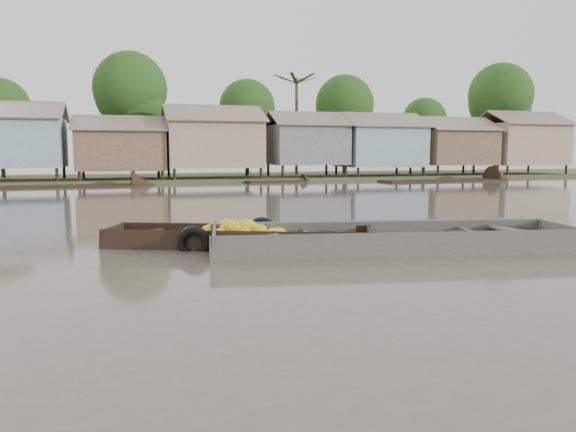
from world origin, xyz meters
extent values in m
plane|color=#50483D|center=(0.00, 0.00, 0.00)|extent=(120.00, 120.00, 0.00)
cube|color=#384723|center=(0.00, 33.00, 0.00)|extent=(120.00, 12.00, 0.50)
cube|color=#7C9AAC|center=(-10.50, 29.50, 2.70)|extent=(6.20, 5.20, 3.20)
cube|color=brown|center=(-10.50, 28.10, 4.75)|extent=(6.60, 3.02, 1.28)
cube|color=brown|center=(-10.50, 30.90, 4.75)|extent=(6.60, 3.02, 1.28)
cube|color=brown|center=(-3.80, 29.50, 2.20)|extent=(5.80, 4.60, 2.70)
cube|color=brown|center=(-3.80, 28.26, 4.00)|extent=(6.20, 2.67, 1.14)
cube|color=brown|center=(-3.80, 30.74, 4.00)|extent=(6.20, 2.67, 1.14)
cube|color=gray|center=(2.50, 29.50, 2.65)|extent=(6.50, 5.30, 3.30)
cube|color=brown|center=(2.50, 28.07, 4.75)|extent=(6.90, 3.08, 1.31)
cube|color=brown|center=(2.50, 30.93, 4.75)|extent=(6.90, 3.08, 1.31)
cube|color=slate|center=(9.50, 29.50, 2.60)|extent=(5.40, 4.70, 2.90)
cube|color=brown|center=(9.50, 28.23, 4.50)|extent=(5.80, 2.73, 1.17)
cube|color=brown|center=(9.50, 30.77, 4.50)|extent=(5.80, 2.73, 1.17)
cube|color=#7C9AAC|center=(15.50, 29.50, 2.50)|extent=(6.00, 5.00, 3.10)
cube|color=brown|center=(15.50, 28.15, 4.50)|extent=(6.40, 2.90, 1.24)
cube|color=brown|center=(15.50, 30.85, 4.50)|extent=(6.40, 2.90, 1.24)
cube|color=brown|center=(22.00, 29.50, 2.45)|extent=(5.70, 4.90, 2.80)
cube|color=brown|center=(22.00, 28.18, 4.30)|extent=(6.10, 2.85, 1.21)
cube|color=brown|center=(22.00, 30.82, 4.30)|extent=(6.10, 2.85, 1.21)
cube|color=gray|center=(28.50, 29.50, 2.70)|extent=(6.30, 5.10, 3.40)
cube|color=brown|center=(28.50, 28.12, 4.85)|extent=(6.70, 2.96, 1.26)
cube|color=brown|center=(28.50, 30.88, 4.85)|extent=(6.70, 2.96, 1.26)
cylinder|color=#473323|center=(-12.00, 34.00, 2.45)|extent=(0.28, 0.28, 4.90)
sphere|color=#1A3912|center=(-12.00, 34.00, 5.25)|extent=(4.20, 4.20, 4.20)
cylinder|color=#473323|center=(-3.00, 33.00, 3.15)|extent=(0.28, 0.28, 6.30)
sphere|color=#1A3912|center=(-3.00, 33.00, 6.75)|extent=(5.40, 5.40, 5.40)
cylinder|color=#473323|center=(6.00, 34.00, 2.62)|extent=(0.28, 0.28, 5.25)
sphere|color=#1A3912|center=(6.00, 34.00, 5.62)|extent=(4.50, 4.50, 4.50)
cylinder|color=#473323|center=(14.00, 33.00, 2.80)|extent=(0.28, 0.28, 5.60)
sphere|color=#1A3912|center=(14.00, 33.00, 6.00)|extent=(4.80, 4.80, 4.80)
cylinder|color=#473323|center=(22.00, 34.00, 2.27)|extent=(0.28, 0.28, 4.55)
sphere|color=#1A3912|center=(22.00, 34.00, 4.88)|extent=(3.90, 3.90, 3.90)
cylinder|color=#473323|center=(29.00, 33.00, 3.32)|extent=(0.28, 0.28, 6.65)
sphere|color=#1A3912|center=(29.00, 33.00, 7.12)|extent=(5.70, 5.70, 5.70)
cylinder|color=#473323|center=(10.00, 33.50, 4.00)|extent=(0.24, 0.24, 8.00)
cube|color=black|center=(-1.23, 1.93, -0.08)|extent=(5.98, 3.24, 0.08)
cube|color=black|center=(-0.99, 2.53, 0.16)|extent=(5.74, 2.37, 0.56)
cube|color=black|center=(-1.46, 1.32, 0.16)|extent=(5.74, 2.37, 0.56)
cube|color=black|center=(1.55, 0.84, 0.16)|extent=(0.54, 1.25, 0.53)
cube|color=black|center=(1.07, 1.03, 0.23)|extent=(1.38, 1.44, 0.20)
cube|color=black|center=(-4.01, 3.01, 0.16)|extent=(0.54, 1.25, 0.53)
cube|color=black|center=(-3.52, 2.82, 0.23)|extent=(1.38, 1.44, 0.20)
cube|color=black|center=(-2.56, 2.45, 0.27)|extent=(0.56, 1.22, 0.05)
cube|color=black|center=(0.10, 1.40, 0.27)|extent=(0.56, 1.22, 0.05)
ellipsoid|color=yellow|center=(-2.24, 1.94, 0.15)|extent=(0.46, 0.39, 0.24)
ellipsoid|color=yellow|center=(-0.84, 2.17, 0.27)|extent=(0.50, 0.43, 0.26)
ellipsoid|color=yellow|center=(-0.83, 1.58, 0.41)|extent=(0.45, 0.39, 0.24)
ellipsoid|color=yellow|center=(-0.47, 1.95, 0.24)|extent=(0.50, 0.43, 0.26)
ellipsoid|color=yellow|center=(-0.34, 1.82, 0.29)|extent=(0.57, 0.48, 0.29)
ellipsoid|color=yellow|center=(-1.69, 1.80, 0.34)|extent=(0.44, 0.38, 0.23)
ellipsoid|color=yellow|center=(-0.88, 1.73, 0.39)|extent=(0.53, 0.45, 0.28)
ellipsoid|color=yellow|center=(-2.18, 2.24, 0.18)|extent=(0.45, 0.38, 0.23)
ellipsoid|color=yellow|center=(-1.28, 2.24, 0.31)|extent=(0.47, 0.40, 0.24)
ellipsoid|color=yellow|center=(-1.16, 2.00, 0.46)|extent=(0.44, 0.38, 0.23)
ellipsoid|color=yellow|center=(-1.40, 2.33, 0.35)|extent=(0.46, 0.39, 0.24)
ellipsoid|color=yellow|center=(-1.72, 2.18, 0.38)|extent=(0.58, 0.49, 0.30)
ellipsoid|color=yellow|center=(-1.41, 2.14, 0.36)|extent=(0.51, 0.43, 0.26)
ellipsoid|color=yellow|center=(-1.38, 1.81, 0.45)|extent=(0.55, 0.47, 0.29)
ellipsoid|color=yellow|center=(-0.78, 2.19, 0.26)|extent=(0.48, 0.41, 0.25)
ellipsoid|color=yellow|center=(-1.85, 2.24, 0.35)|extent=(0.49, 0.42, 0.26)
ellipsoid|color=yellow|center=(-1.47, 1.93, 0.39)|extent=(0.54, 0.46, 0.28)
ellipsoid|color=yellow|center=(-2.01, 1.89, 0.20)|extent=(0.56, 0.48, 0.29)
ellipsoid|color=yellow|center=(-1.08, 1.83, 0.48)|extent=(0.59, 0.50, 0.31)
ellipsoid|color=yellow|center=(-1.31, 2.19, 0.35)|extent=(0.51, 0.44, 0.27)
ellipsoid|color=yellow|center=(-1.47, 2.08, 0.48)|extent=(0.55, 0.47, 0.28)
ellipsoid|color=yellow|center=(-1.12, 1.67, 0.34)|extent=(0.50, 0.43, 0.26)
ellipsoid|color=yellow|center=(-0.53, 1.49, 0.31)|extent=(0.53, 0.45, 0.28)
ellipsoid|color=yellow|center=(-0.40, 1.20, 0.20)|extent=(0.48, 0.41, 0.25)
ellipsoid|color=yellow|center=(-1.23, 2.07, 0.38)|extent=(0.55, 0.47, 0.29)
ellipsoid|color=yellow|center=(-2.05, 2.02, 0.26)|extent=(0.58, 0.49, 0.30)
ellipsoid|color=yellow|center=(-2.06, 1.91, 0.22)|extent=(0.57, 0.48, 0.30)
ellipsoid|color=yellow|center=(-2.09, 2.22, 0.27)|extent=(0.58, 0.49, 0.30)
ellipsoid|color=yellow|center=(-1.26, 1.55, 0.23)|extent=(0.47, 0.40, 0.24)
ellipsoid|color=yellow|center=(-1.96, 1.98, 0.27)|extent=(0.51, 0.44, 0.27)
cylinder|color=#3F6626|center=(-1.73, 2.12, 0.47)|extent=(0.04, 0.04, 0.19)
cylinder|color=#3F6626|center=(-1.03, 1.85, 0.47)|extent=(0.04, 0.04, 0.19)
cylinder|color=#3F6626|center=(-0.52, 1.65, 0.47)|extent=(0.04, 0.04, 0.19)
torus|color=black|center=(-0.56, 2.45, 0.18)|extent=(0.83, 0.48, 0.82)
torus|color=black|center=(-2.30, 1.56, 0.18)|extent=(0.78, 0.46, 0.76)
cube|color=#403C36|center=(2.00, 0.47, -0.08)|extent=(8.13, 3.00, 0.08)
cube|color=#403C36|center=(2.16, 1.43, 0.20)|extent=(8.04, 1.51, 0.65)
cube|color=#403C36|center=(1.84, -0.49, 0.20)|extent=(8.04, 1.51, 0.65)
cube|color=#403C36|center=(5.92, -0.18, 0.20)|extent=(0.39, 1.97, 0.62)
cube|color=#403C36|center=(5.24, -0.07, 0.28)|extent=(1.64, 1.91, 0.25)
cube|color=#403C36|center=(-1.92, 1.13, 0.20)|extent=(0.39, 1.97, 0.62)
cube|color=#403C36|center=(-1.24, 1.01, 0.28)|extent=(1.64, 1.91, 0.25)
cube|color=#403C36|center=(0.12, 0.78, 0.33)|extent=(0.41, 1.90, 0.05)
cube|color=#403C36|center=(3.87, 0.16, 0.33)|extent=(0.41, 1.90, 0.05)
cube|color=#665E54|center=(2.00, 0.47, -0.03)|extent=(6.22, 2.53, 0.02)
cube|color=#0E478E|center=(2.17, 1.50, 0.45)|extent=(6.50, 1.17, 0.16)
torus|color=olive|center=(4.33, -0.25, 0.00)|extent=(0.45, 0.45, 0.06)
torus|color=olive|center=(4.33, -0.25, 0.04)|extent=(0.37, 0.37, 0.06)
cube|color=black|center=(6.51, 26.85, -0.05)|extent=(4.52, 1.72, 0.35)
cube|color=black|center=(-6.73, 25.29, -0.05)|extent=(7.70, 2.01, 0.35)
cube|color=black|center=(18.14, 24.61, -0.05)|extent=(9.42, 2.56, 0.35)
camera|label=1|loc=(-3.76, -10.68, 2.19)|focal=35.00mm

